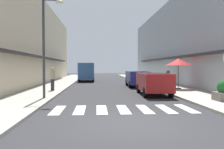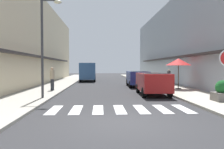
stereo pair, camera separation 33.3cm
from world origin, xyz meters
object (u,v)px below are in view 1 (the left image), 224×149
object	(u,v)px
parked_car_near	(154,81)
pedestrian_walking_far	(52,78)
cafe_umbrella	(178,62)
parked_car_mid	(137,77)
street_lamp	(47,37)
delivery_van	(86,70)
pedestrian_walking_near	(168,76)
planter_corner	(224,92)

from	to	relation	value
parked_car_near	pedestrian_walking_far	size ratio (longest dim) A/B	2.42
cafe_umbrella	parked_car_mid	bearing A→B (deg)	128.30
street_lamp	cafe_umbrella	xyz separation A→B (m)	(9.33, 4.78, -1.32)
delivery_van	pedestrian_walking_near	size ratio (longest dim) A/B	3.51
delivery_van	parked_car_near	bearing A→B (deg)	-71.57
parked_car_mid	street_lamp	xyz separation A→B (m)	(-6.59, -8.25, 2.64)
parked_car_near	cafe_umbrella	size ratio (longest dim) A/B	1.73
street_lamp	cafe_umbrella	size ratio (longest dim) A/B	2.34
parked_car_mid	street_lamp	bearing A→B (deg)	-128.63
planter_corner	pedestrian_walking_far	distance (m)	11.54
street_lamp	pedestrian_walking_near	bearing A→B (deg)	42.81
parked_car_mid	pedestrian_walking_far	size ratio (longest dim) A/B	2.54
parked_car_mid	street_lamp	distance (m)	10.88
street_lamp	planter_corner	size ratio (longest dim) A/B	5.30
parked_car_mid	planter_corner	world-z (taller)	parked_car_mid
street_lamp	pedestrian_walking_far	xyz separation A→B (m)	(-0.48, 4.14, -2.53)
pedestrian_walking_near	pedestrian_walking_far	size ratio (longest dim) A/B	0.90
cafe_umbrella	delivery_van	bearing A→B (deg)	122.42
planter_corner	delivery_van	bearing A→B (deg)	112.78
planter_corner	cafe_umbrella	bearing A→B (deg)	90.87
parked_car_mid	delivery_van	xyz separation A→B (m)	(-5.10, 8.87, 0.48)
street_lamp	pedestrian_walking_far	bearing A→B (deg)	96.55
pedestrian_walking_near	pedestrian_walking_far	bearing A→B (deg)	16.94
parked_car_mid	planter_corner	size ratio (longest dim) A/B	4.11
parked_car_mid	pedestrian_walking_near	world-z (taller)	pedestrian_walking_near
pedestrian_walking_near	parked_car_mid	bearing A→B (deg)	6.36
delivery_van	cafe_umbrella	size ratio (longest dim) A/B	2.24
parked_car_mid	parked_car_near	bearing A→B (deg)	-90.00
delivery_van	street_lamp	bearing A→B (deg)	-94.99
street_lamp	pedestrian_walking_far	world-z (taller)	street_lamp
planter_corner	street_lamp	bearing A→B (deg)	169.36
cafe_umbrella	pedestrian_walking_near	world-z (taller)	cafe_umbrella
pedestrian_walking_near	pedestrian_walking_far	xyz separation A→B (m)	(-10.34, -4.99, 0.11)
parked_car_near	planter_corner	size ratio (longest dim) A/B	3.91
cafe_umbrella	planter_corner	distance (m)	6.76
delivery_van	street_lamp	size ratio (longest dim) A/B	0.96
delivery_van	cafe_umbrella	xyz separation A→B (m)	(7.83, -12.33, 0.85)
delivery_van	pedestrian_walking_near	distance (m)	11.57
cafe_umbrella	pedestrian_walking_near	distance (m)	4.58
parked_car_mid	pedestrian_walking_far	world-z (taller)	pedestrian_walking_far
pedestrian_walking_far	planter_corner	bearing A→B (deg)	-120.19
cafe_umbrella	street_lamp	bearing A→B (deg)	-152.84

